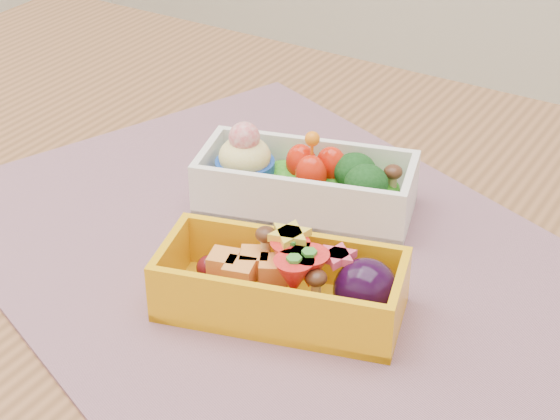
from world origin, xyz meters
The scene contains 4 objects.
table centered at (0.00, 0.00, 0.65)m, with size 1.20×0.80×0.75m.
placemat centered at (0.00, 0.01, 0.75)m, with size 0.52×0.40×0.00m, color gray.
bento_white centered at (-0.01, 0.08, 0.78)m, with size 0.19×0.13×0.07m.
bento_yellow centered at (0.05, -0.05, 0.78)m, with size 0.19×0.12×0.06m.
Camera 1 is at (0.32, -0.50, 1.16)m, focal length 59.13 mm.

